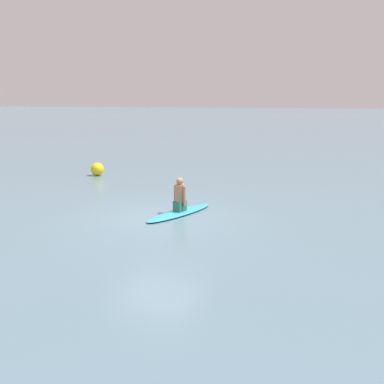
% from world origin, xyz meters
% --- Properties ---
extents(ground_plane, '(400.00, 400.00, 0.00)m').
position_xyz_m(ground_plane, '(0.00, 0.00, 0.00)').
color(ground_plane, slate).
extents(surfboard, '(2.82, 1.37, 0.09)m').
position_xyz_m(surfboard, '(0.57, -0.43, 0.05)').
color(surfboard, '#339EC6').
rests_on(surfboard, ground).
extents(person_paddler, '(0.39, 0.44, 1.00)m').
position_xyz_m(person_paddler, '(0.57, -0.43, 0.54)').
color(person_paddler, '#26664C').
rests_on(person_paddler, surfboard).
extents(buoy_marker, '(0.59, 0.59, 0.59)m').
position_xyz_m(buoy_marker, '(5.20, 5.72, 0.29)').
color(buoy_marker, yellow).
rests_on(buoy_marker, ground).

